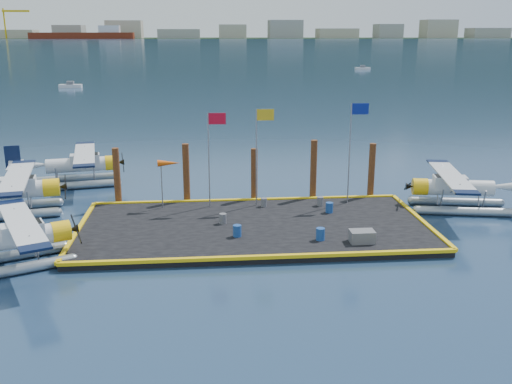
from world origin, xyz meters
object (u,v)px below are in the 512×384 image
at_px(drum_2, 329,208).
at_px(piling_4, 371,173).
at_px(drum_1, 320,234).
at_px(flagpole_red, 212,145).
at_px(seaplane_a, 16,242).
at_px(piling_3, 313,172).
at_px(seaplane_c, 80,167).
at_px(seaplane_d, 455,190).
at_px(drum_4, 320,201).
at_px(piling_2, 254,177).
at_px(flagpole_blue, 353,138).
at_px(crate, 362,236).
at_px(drum_5, 264,202).
at_px(windsock, 169,164).
at_px(flagpole_yellow, 260,142).
at_px(piling_0, 117,178).
at_px(piling_1, 186,175).
at_px(drum_0, 223,219).
at_px(drum_3, 237,231).
at_px(seaplane_b, 12,193).

distance_m(drum_2, piling_4, 5.24).
xyz_separation_m(drum_1, flagpole_red, (-5.65, 6.67, 3.66)).
height_order(seaplane_a, piling_3, piling_3).
relative_size(seaplane_c, piling_4, 2.32).
height_order(seaplane_d, drum_4, seaplane_d).
height_order(drum_2, piling_2, piling_2).
xyz_separation_m(drum_4, flagpole_blue, (2.11, 0.49, 3.99)).
xyz_separation_m(seaplane_a, piling_4, (20.57, 9.59, 0.67)).
bearing_deg(crate, seaplane_c, 139.91).
distance_m(drum_5, piling_2, 2.34).
bearing_deg(windsock, piling_4, 6.75).
bearing_deg(flagpole_yellow, piling_0, 170.14).
bearing_deg(flagpole_red, seaplane_a, -140.74).
bearing_deg(piling_2, drum_2, -39.10).
distance_m(seaplane_c, piling_4, 21.48).
height_order(flagpole_yellow, piling_4, flagpole_yellow).
bearing_deg(drum_1, seaplane_a, -175.10).
relative_size(drum_1, flagpole_red, 0.11).
height_order(seaplane_c, drum_4, seaplane_c).
distance_m(seaplane_d, piling_1, 17.50).
xyz_separation_m(windsock, piling_2, (5.53, 1.60, -1.33)).
bearing_deg(seaplane_a, flagpole_red, 104.58).
xyz_separation_m(seaplane_a, piling_1, (8.07, 9.59, 0.77)).
bearing_deg(piling_3, crate, -83.52).
height_order(seaplane_a, drum_5, seaplane_a).
distance_m(crate, windsock, 13.00).
xyz_separation_m(seaplane_d, piling_4, (-4.79, 2.63, 0.62)).
bearing_deg(piling_2, piling_0, 180.00).
bearing_deg(drum_2, seaplane_d, 6.25).
distance_m(drum_2, drum_5, 4.24).
xyz_separation_m(seaplane_a, seaplane_c, (-0.04, 15.61, 0.10)).
relative_size(seaplane_c, flagpole_red, 1.55).
distance_m(seaplane_a, drum_5, 15.12).
height_order(drum_2, flagpole_yellow, flagpole_yellow).
bearing_deg(windsock, crate, -34.39).
bearing_deg(piling_3, drum_0, -141.17).
distance_m(drum_4, crate, 6.78).
relative_size(crate, flagpole_blue, 0.20).
bearing_deg(seaplane_a, piling_4, 90.32).
height_order(seaplane_d, drum_0, seaplane_d).
relative_size(drum_4, piling_1, 0.14).
bearing_deg(piling_3, windsock, -170.47).
height_order(drum_1, windsock, windsock).
xyz_separation_m(flagpole_red, flagpole_blue, (8.99, -0.00, 0.29)).
distance_m(seaplane_a, drum_3, 11.24).
distance_m(seaplane_c, seaplane_d, 26.83).
distance_m(seaplane_b, piling_1, 10.96).
bearing_deg(piling_1, piling_3, 0.00).
distance_m(drum_1, piling_4, 9.82).
bearing_deg(drum_0, drum_3, -72.65).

